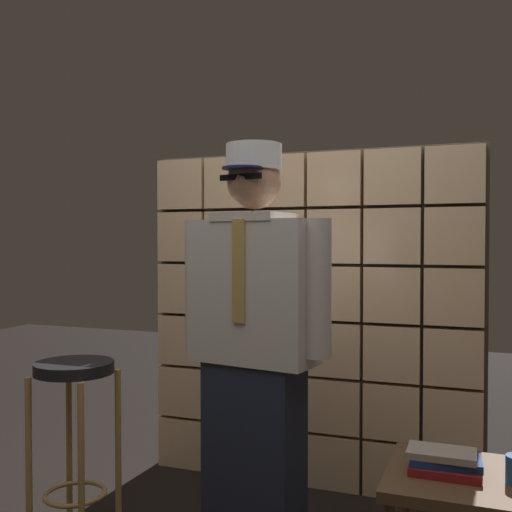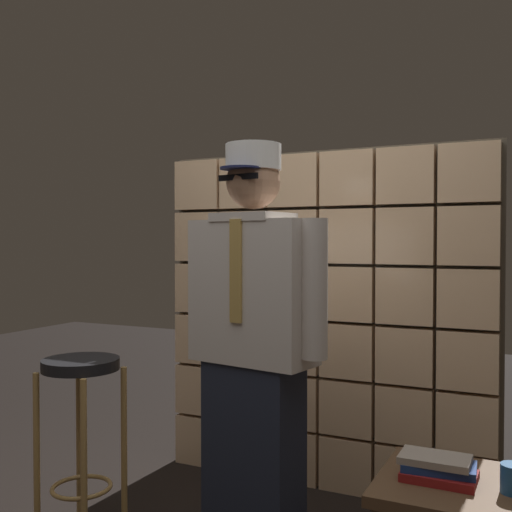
{
  "view_description": "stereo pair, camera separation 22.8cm",
  "coord_description": "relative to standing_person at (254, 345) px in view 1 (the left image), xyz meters",
  "views": [
    {
      "loc": [
        0.9,
        -1.83,
        1.35
      ],
      "look_at": [
        0.01,
        0.55,
        1.28
      ],
      "focal_mm": 42.41,
      "sensor_mm": 36.0,
      "label": 1
    },
    {
      "loc": [
        1.11,
        -1.74,
        1.35
      ],
      "look_at": [
        0.01,
        0.55,
        1.28
      ],
      "focal_mm": 42.41,
      "sensor_mm": 36.0,
      "label": 2
    }
  ],
  "objects": [
    {
      "name": "bar_stool",
      "position": [
        -0.76,
        -0.19,
        -0.3
      ],
      "size": [
        0.34,
        0.34,
        0.82
      ],
      "color": "black",
      "rests_on": "ground"
    },
    {
      "name": "glass_block_wall",
      "position": [
        -0.01,
        0.86,
        0.0
      ],
      "size": [
        1.87,
        0.1,
        1.87
      ],
      "color": "#E0B78C",
      "rests_on": "ground"
    },
    {
      "name": "book_stack",
      "position": [
        0.77,
        -0.13,
        -0.35
      ],
      "size": [
        0.26,
        0.17,
        0.08
      ],
      "color": "maroon",
      "rests_on": "side_table"
    },
    {
      "name": "side_table",
      "position": [
        0.83,
        -0.11,
        -0.46
      ],
      "size": [
        0.52,
        0.52,
        0.52
      ],
      "color": "#513823",
      "rests_on": "ground"
    },
    {
      "name": "standing_person",
      "position": [
        0.0,
        0.0,
        0.0
      ],
      "size": [
        0.7,
        0.34,
        1.75
      ],
      "rotation": [
        0.0,
        0.0,
        -0.18
      ],
      "color": "#1E2333",
      "rests_on": "ground"
    }
  ]
}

